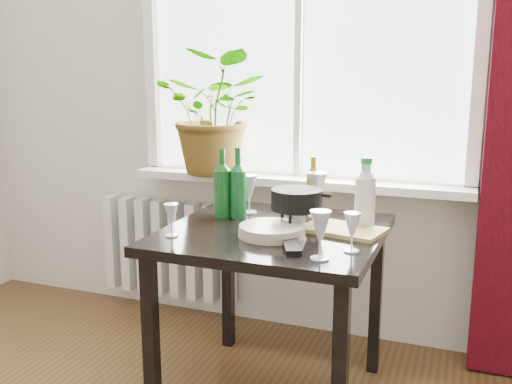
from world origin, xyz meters
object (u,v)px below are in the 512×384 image
at_px(wineglass_front_right, 320,235).
at_px(fondue_pot, 297,209).
at_px(potted_plant, 217,113).
at_px(cleaning_bottle, 365,193).
at_px(wine_bottle_left, 222,183).
at_px(wineglass_front_left, 171,220).
at_px(plate_stack, 272,231).
at_px(wineglass_far_right, 352,232).
at_px(cutting_board, 343,230).
at_px(wineglass_back_center, 317,194).
at_px(bottle_amber, 313,183).
at_px(radiator, 169,248).
at_px(tv_remote, 291,246).
at_px(wine_bottle_right, 238,183).
at_px(table, 274,251).
at_px(wineglass_back_left, 249,194).

height_order(wineglass_front_right, fondue_pot, wineglass_front_right).
height_order(potted_plant, cleaning_bottle, potted_plant).
bearing_deg(wine_bottle_left, wineglass_front_left, -99.19).
bearing_deg(plate_stack, wineglass_far_right, -14.96).
bearing_deg(cutting_board, wineglass_back_center, 128.92).
xyz_separation_m(bottle_amber, cleaning_bottle, (0.28, -0.23, 0.02)).
bearing_deg(cutting_board, radiator, 152.91).
xyz_separation_m(radiator, wine_bottle_left, (0.58, -0.52, 0.51)).
distance_m(radiator, tv_remote, 1.36).
height_order(wine_bottle_right, plate_stack, wine_bottle_right).
height_order(wineglass_front_right, cutting_board, wineglass_front_right).
bearing_deg(wine_bottle_right, fondue_pot, -15.99).
height_order(wineglass_front_right, plate_stack, wineglass_front_right).
xyz_separation_m(bottle_amber, wineglass_front_left, (-0.39, -0.62, -0.06)).
bearing_deg(wineglass_front_left, bottle_amber, 57.82).
bearing_deg(bottle_amber, table, -98.67).
xyz_separation_m(potted_plant, plate_stack, (0.52, -0.65, -0.40)).
bearing_deg(cleaning_bottle, tv_remote, -116.99).
height_order(wineglass_back_center, wineglass_back_left, wineglass_back_center).
bearing_deg(potted_plant, plate_stack, -51.02).
relative_size(cleaning_bottle, cutting_board, 0.93).
relative_size(wine_bottle_right, wineglass_back_left, 1.73).
bearing_deg(plate_stack, tv_remote, -46.26).
relative_size(potted_plant, cleaning_bottle, 2.15).
relative_size(potted_plant, bottle_amber, 2.50).
bearing_deg(wineglass_back_center, cleaning_bottle, -24.97).
bearing_deg(cleaning_bottle, wine_bottle_right, -177.46).
xyz_separation_m(radiator, wineglass_front_right, (1.12, -0.94, 0.45)).
xyz_separation_m(bottle_amber, wineglass_back_center, (0.05, -0.12, -0.02)).
distance_m(bottle_amber, tv_remote, 0.62).
height_order(bottle_amber, wineglass_front_right, bottle_amber).
height_order(potted_plant, wine_bottle_left, potted_plant).
bearing_deg(wine_bottle_left, wineglass_front_right, -37.36).
distance_m(table, wineglass_front_left, 0.44).
relative_size(wine_bottle_left, wineglass_back_left, 1.70).
relative_size(table, wine_bottle_right, 2.78).
height_order(table, plate_stack, plate_stack).
xyz_separation_m(wineglass_front_left, plate_stack, (0.36, 0.14, -0.04)).
distance_m(potted_plant, fondue_pot, 0.84).
distance_m(wineglass_front_right, fondue_pot, 0.40).
distance_m(wineglass_back_center, wineglass_front_left, 0.66).
xyz_separation_m(wineglass_far_right, wineglass_front_left, (-0.68, -0.05, -0.01)).
xyz_separation_m(tv_remote, cutting_board, (0.13, 0.28, -0.00)).
height_order(wine_bottle_right, tv_remote, wine_bottle_right).
relative_size(radiator, table, 0.94).
height_order(radiator, wineglass_front_right, wineglass_front_right).
height_order(wineglass_far_right, cutting_board, wineglass_far_right).
bearing_deg(radiator, wine_bottle_right, -38.12).
height_order(wine_bottle_left, wineglass_back_left, wine_bottle_left).
xyz_separation_m(wineglass_front_right, wineglass_front_left, (-0.60, 0.07, -0.02)).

